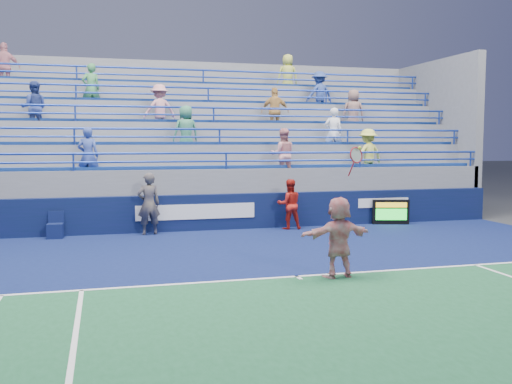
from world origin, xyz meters
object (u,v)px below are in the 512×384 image
object	(u,v)px
tennis_player	(339,237)
line_judge	(149,204)
ball_girl	(289,204)
judge_chair	(55,230)
serve_speed_board	(391,212)

from	to	relation	value
tennis_player	line_judge	bearing A→B (deg)	117.10
line_judge	ball_girl	xyz separation A→B (m)	(4.26, -0.02, -0.13)
tennis_player	ball_girl	size ratio (longest dim) A/B	1.68
judge_chair	tennis_player	distance (m)	8.60
tennis_player	ball_girl	xyz separation A→B (m)	(1.05, 6.25, -0.04)
line_judge	ball_girl	distance (m)	4.27
judge_chair	line_judge	distance (m)	2.66
judge_chair	tennis_player	world-z (taller)	tennis_player
judge_chair	ball_girl	world-z (taller)	ball_girl
serve_speed_board	ball_girl	distance (m)	3.53
judge_chair	ball_girl	distance (m)	6.86
serve_speed_board	ball_girl	xyz separation A→B (m)	(-3.51, -0.08, 0.36)
judge_chair	line_judge	bearing A→B (deg)	-1.48
serve_speed_board	judge_chair	bearing A→B (deg)	179.99
judge_chair	tennis_player	size ratio (longest dim) A/B	0.29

